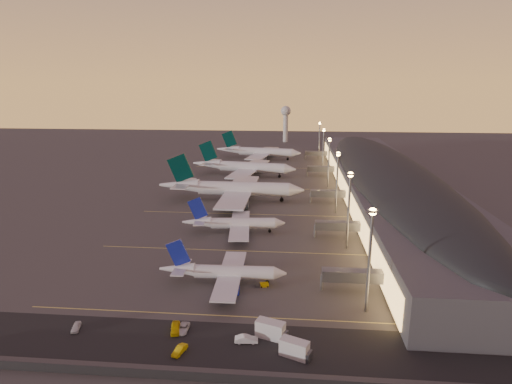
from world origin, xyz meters
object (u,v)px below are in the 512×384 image
object	(u,v)px
baggage_tug_a	(263,285)
service_van_d	(180,350)
service_van_c	(183,328)
airliner_wide_near	(231,189)
service_van_a	(76,327)
radar_tower	(286,118)
airliner_wide_mid	(243,167)
catering_truck_a	(272,330)
airliner_narrow_north	(234,223)
airliner_wide_far	(258,152)
service_van_b	(176,328)
baggage_tug_b	(270,273)
service_van_e	(246,339)
catering_truck_b	(296,349)
airliner_narrow_south	(223,272)

from	to	relation	value
baggage_tug_a	service_van_d	size ratio (longest dim) A/B	0.86
service_van_d	service_van_c	bearing A→B (deg)	115.67
airliner_wide_near	service_van_a	xyz separation A→B (m)	(-18.74, -109.52, -4.90)
radar_tower	baggage_tug_a	distance (m)	290.19
baggage_tug_a	service_van_c	xyz separation A→B (m)	(-15.87, -22.67, 0.19)
airliner_wide_mid	catering_truck_a	bearing A→B (deg)	-71.40
airliner_narrow_north	catering_truck_a	size ratio (longest dim) A/B	5.19
airliner_wide_mid	service_van_c	world-z (taller)	airliner_wide_mid
airliner_wide_far	service_van_b	size ratio (longest dim) A/B	12.26
service_van_c	baggage_tug_b	bearing A→B (deg)	59.31
airliner_wide_mid	radar_tower	distance (m)	152.21
service_van_e	service_van_b	bearing A→B (deg)	74.80
airliner_wide_mid	service_van_b	size ratio (longest dim) A/B	12.37
airliner_wide_far	service_van_c	xyz separation A→B (m)	(1.90, -219.61, -4.45)
service_van_a	service_van_d	xyz separation A→B (m)	(25.11, -6.27, 0.01)
radar_tower	airliner_narrow_north	bearing A→B (deg)	-93.03
airliner_narrow_north	service_van_e	bearing A→B (deg)	-85.41
baggage_tug_a	service_van_c	size ratio (longest dim) A/B	0.77
airliner_narrow_north	airliner_wide_mid	bearing A→B (deg)	89.27
airliner_narrow_north	service_van_d	bearing A→B (deg)	-96.33
service_van_c	service_van_b	bearing A→B (deg)	-170.87
airliner_wide_mid	service_van_d	size ratio (longest dim) A/B	14.67
service_van_d	baggage_tug_b	bearing A→B (deg)	83.81
service_van_c	baggage_tug_a	bearing A→B (deg)	53.98
catering_truck_b	radar_tower	bearing A→B (deg)	114.64
service_van_d	service_van_e	xyz separation A→B (m)	(13.05, 4.81, 0.11)
baggage_tug_b	service_van_d	bearing A→B (deg)	-143.05
baggage_tug_a	service_van_e	distance (m)	25.80
radar_tower	catering_truck_b	size ratio (longest dim) A/B	4.80
catering_truck_a	service_van_e	world-z (taller)	catering_truck_a
radar_tower	service_van_d	xyz separation A→B (m)	(-14.16, -319.96, -21.17)
airliner_wide_far	service_van_e	size ratio (longest dim) A/B	12.57
airliner_narrow_north	catering_truck_b	xyz separation A→B (m)	(22.36, -71.35, -1.80)
airliner_wide_near	service_van_a	distance (m)	111.22
baggage_tug_a	service_van_c	world-z (taller)	service_van_c
service_van_b	service_van_d	world-z (taller)	service_van_b
airliner_wide_mid	service_van_c	xyz separation A→B (m)	(5.81, -162.28, -4.50)
service_van_a	service_van_e	size ratio (longest dim) A/B	0.82
airliner_narrow_south	airliner_narrow_north	world-z (taller)	airliner_narrow_north
baggage_tug_b	service_van_e	size ratio (longest dim) A/B	0.69
airliner_wide_far	service_van_d	distance (m)	227.56
airliner_narrow_north	radar_tower	xyz separation A→B (m)	(13.10, 247.66, 18.40)
airliner_wide_mid	catering_truck_a	distance (m)	165.13
airliner_wide_near	baggage_tug_b	xyz separation A→B (m)	(22.51, -77.35, -5.15)
airliner_wide_far	catering_truck_a	world-z (taller)	airliner_wide_far
baggage_tug_b	catering_truck_b	size ratio (longest dim) A/B	0.50
catering_truck_b	service_van_d	bearing A→B (deg)	-154.71
airliner_wide_near	baggage_tug_b	bearing A→B (deg)	-72.68
radar_tower	baggage_tug_b	distance (m)	282.35
service_van_d	catering_truck_b	bearing A→B (deg)	18.90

